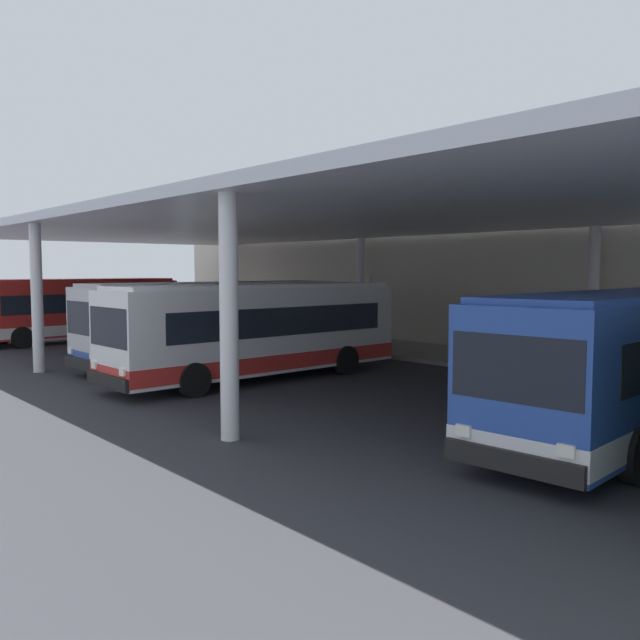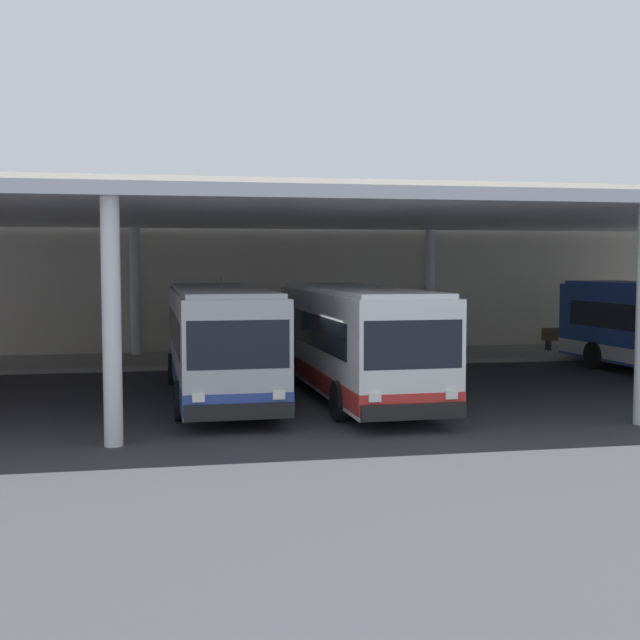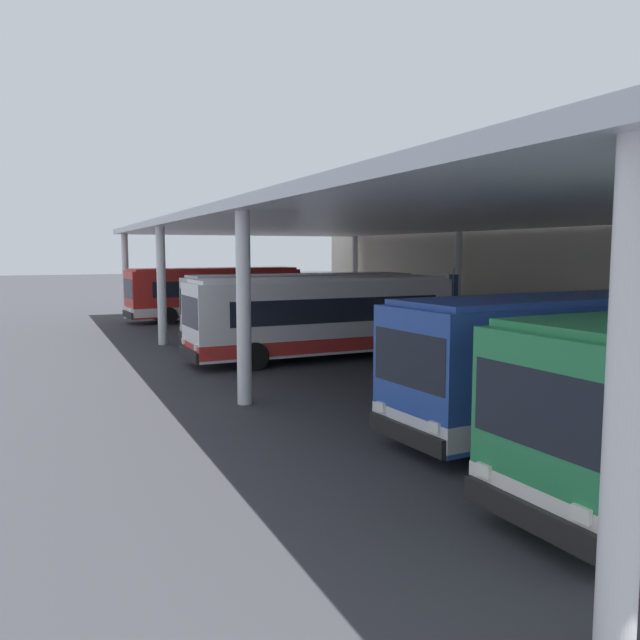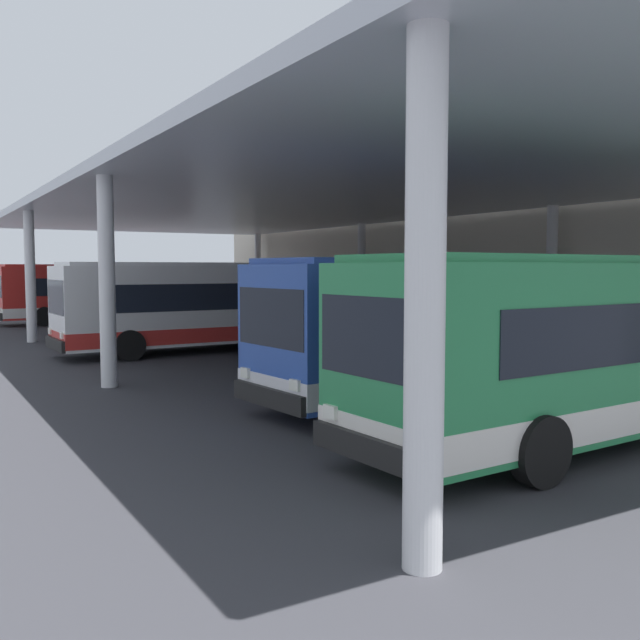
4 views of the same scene
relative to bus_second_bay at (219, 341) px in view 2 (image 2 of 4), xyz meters
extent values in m
plane|color=#333338|center=(3.54, -3.21, -1.66)|extent=(200.00, 200.00, 0.00)
cube|color=gray|center=(3.54, 8.54, -1.57)|extent=(42.00, 4.50, 0.18)
cube|color=beige|center=(3.54, 11.79, 2.06)|extent=(48.00, 1.60, 7.43)
cube|color=silver|center=(3.54, 2.29, 3.74)|extent=(40.00, 17.00, 0.30)
cylinder|color=silver|center=(-2.63, -5.71, 0.97)|extent=(0.40, 0.40, 5.25)
cylinder|color=silver|center=(-2.63, 10.29, 0.97)|extent=(0.40, 0.40, 5.25)
cylinder|color=silver|center=(9.71, 10.29, 0.97)|extent=(0.40, 0.40, 5.25)
cube|color=#B7B7BC|center=(0.00, 0.00, 0.04)|extent=(2.66, 10.44, 2.70)
cube|color=#2D4799|center=(0.00, 0.00, -0.96)|extent=(2.68, 10.46, 0.50)
cube|color=black|center=(0.00, 0.15, 0.34)|extent=(2.67, 8.57, 0.90)
cube|color=black|center=(0.08, -5.15, 0.39)|extent=(2.30, 0.16, 1.10)
cube|color=black|center=(0.08, -5.24, -1.11)|extent=(2.45, 0.20, 0.36)
cube|color=silver|center=(0.00, 0.00, 1.45)|extent=(2.45, 10.02, 0.12)
cube|color=yellow|center=(0.08, -5.12, 1.21)|extent=(1.75, 0.15, 0.28)
cube|color=white|center=(-0.82, -5.24, -0.76)|extent=(0.28, 0.08, 0.20)
cube|color=white|center=(0.98, -5.22, -0.76)|extent=(0.28, 0.08, 0.20)
cylinder|color=black|center=(-1.18, -3.24, -1.16)|extent=(0.30, 1.00, 1.00)
cylinder|color=black|center=(1.27, -3.21, -1.16)|extent=(0.30, 1.00, 1.00)
cylinder|color=black|center=(-1.27, 2.84, -1.16)|extent=(0.30, 1.00, 1.00)
cylinder|color=black|center=(1.18, 2.88, -1.16)|extent=(0.30, 1.00, 1.00)
cube|color=white|center=(3.79, -0.72, 0.04)|extent=(2.75, 10.46, 2.70)
cube|color=red|center=(3.79, -0.72, -0.96)|extent=(2.77, 10.48, 0.50)
cube|color=black|center=(3.79, -0.57, 0.34)|extent=(2.74, 8.59, 0.90)
cube|color=black|center=(3.91, -5.86, 0.39)|extent=(2.30, 0.17, 1.10)
cube|color=black|center=(3.92, -5.95, -1.11)|extent=(2.45, 0.22, 0.36)
cube|color=white|center=(3.79, -0.72, 1.45)|extent=(2.54, 10.04, 0.12)
cube|color=yellow|center=(3.91, -5.83, 1.21)|extent=(1.75, 0.16, 0.28)
cube|color=white|center=(3.02, -5.97, -0.76)|extent=(0.28, 0.09, 0.20)
cube|color=white|center=(4.82, -5.92, -0.76)|extent=(0.28, 0.09, 0.20)
cylinder|color=black|center=(2.64, -3.97, -1.16)|extent=(0.30, 1.01, 1.00)
cylinder|color=black|center=(5.09, -3.91, -1.16)|extent=(0.30, 1.01, 1.00)
cylinder|color=black|center=(2.50, 2.11, -1.16)|extent=(0.30, 1.01, 1.00)
cylinder|color=black|center=(4.95, 2.17, -1.16)|extent=(0.30, 1.01, 1.00)
cylinder|color=black|center=(13.78, 3.78, -1.16)|extent=(0.36, 1.02, 1.00)
cube|color=brown|center=(15.05, 8.54, -1.03)|extent=(1.80, 0.44, 0.08)
cube|color=brown|center=(15.05, 8.74, -0.78)|extent=(1.80, 0.06, 0.44)
cube|color=#2D2D33|center=(14.35, 8.54, -1.25)|extent=(0.10, 0.36, 0.45)
cube|color=#2D2D33|center=(15.75, 8.54, -1.25)|extent=(0.10, 0.36, 0.45)
cylinder|color=#B2B2B7|center=(0.59, 7.74, 0.12)|extent=(0.12, 0.12, 3.20)
cube|color=#285199|center=(0.59, 7.72, 0.51)|extent=(0.70, 0.04, 1.80)
camera|label=1|loc=(21.45, -13.35, 1.99)|focal=36.89mm
camera|label=2|loc=(-1.59, -23.45, 2.25)|focal=46.24mm
camera|label=3|loc=(26.33, -10.83, 2.53)|focal=35.93mm
camera|label=4|loc=(27.29, -10.01, 1.32)|focal=39.14mm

